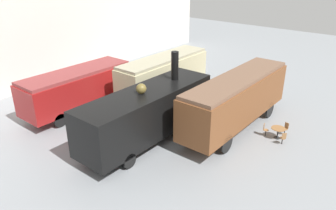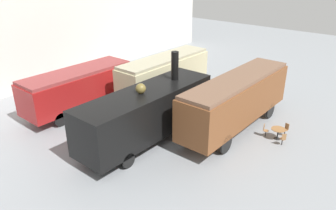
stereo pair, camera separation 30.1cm
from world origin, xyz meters
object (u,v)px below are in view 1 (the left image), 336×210
(passenger_coach_vintage, at_px, (164,75))
(visitor_person, at_px, (217,108))
(streamlined_locomotive, at_px, (85,85))
(passenger_coach_wooden, at_px, (236,98))
(steam_locomotive, at_px, (148,112))
(cafe_chair_0, at_px, (286,128))
(cafe_table_near, at_px, (278,130))

(passenger_coach_vintage, distance_m, visitor_person, 5.68)
(streamlined_locomotive, xyz_separation_m, passenger_coach_wooden, (4.28, -10.97, 0.36))
(steam_locomotive, bearing_deg, visitor_person, -18.71)
(passenger_coach_vintage, relative_size, visitor_person, 5.55)
(steam_locomotive, distance_m, cafe_chair_0, 9.43)
(passenger_coach_wooden, bearing_deg, passenger_coach_vintage, 82.75)
(steam_locomotive, bearing_deg, streamlined_locomotive, 83.89)
(visitor_person, bearing_deg, cafe_chair_0, -79.46)
(steam_locomotive, distance_m, cafe_table_near, 8.72)
(cafe_table_near, bearing_deg, passenger_coach_vintage, 87.66)
(passenger_coach_wooden, bearing_deg, cafe_table_near, -80.39)
(cafe_chair_0, distance_m, visitor_person, 5.01)
(passenger_coach_vintage, bearing_deg, passenger_coach_wooden, -97.25)
(cafe_table_near, relative_size, visitor_person, 0.57)
(cafe_table_near, height_order, visitor_person, visitor_person)
(streamlined_locomotive, distance_m, cafe_chair_0, 15.29)
(steam_locomotive, height_order, cafe_table_near, steam_locomotive)
(steam_locomotive, bearing_deg, passenger_coach_wooden, -35.18)
(streamlined_locomotive, distance_m, passenger_coach_vintage, 6.41)
(passenger_coach_vintage, distance_m, passenger_coach_wooden, 7.29)
(passenger_coach_wooden, bearing_deg, streamlined_locomotive, 111.33)
(streamlined_locomotive, relative_size, steam_locomotive, 1.07)
(cafe_chair_0, xyz_separation_m, visitor_person, (-0.91, 4.91, 0.38))
(passenger_coach_vintage, bearing_deg, cafe_table_near, -92.34)
(streamlined_locomotive, bearing_deg, cafe_table_near, -71.05)
(streamlined_locomotive, xyz_separation_m, visitor_person, (4.69, -9.25, -1.04))
(cafe_table_near, bearing_deg, passenger_coach_wooden, 99.61)
(passenger_coach_vintage, relative_size, passenger_coach_wooden, 0.85)
(passenger_coach_vintage, bearing_deg, cafe_chair_0, -87.82)
(cafe_table_near, relative_size, cafe_chair_0, 1.08)
(passenger_coach_vintage, distance_m, cafe_table_near, 10.33)
(streamlined_locomotive, bearing_deg, visitor_person, -63.13)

